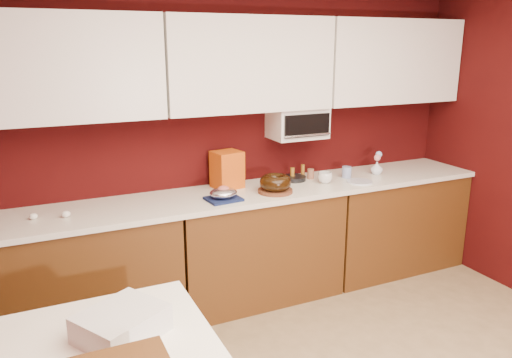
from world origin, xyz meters
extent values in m
cube|color=#350707|center=(0.00, 2.25, 1.25)|extent=(4.00, 0.02, 2.50)
cube|color=#512D10|center=(-1.33, 1.94, 0.43)|extent=(1.31, 0.58, 0.86)
cube|color=#512D10|center=(0.00, 1.94, 0.43)|extent=(1.31, 0.58, 0.86)
cube|color=#512D10|center=(1.33, 1.94, 0.43)|extent=(1.31, 0.58, 0.86)
cube|color=silver|center=(0.00, 1.94, 0.88)|extent=(4.00, 0.62, 0.04)
cube|color=white|center=(-1.33, 2.08, 1.85)|extent=(1.31, 0.33, 0.70)
cube|color=white|center=(0.00, 2.08, 1.85)|extent=(1.31, 0.33, 0.70)
cube|color=white|center=(1.33, 2.08, 1.85)|extent=(1.31, 0.33, 0.70)
cube|color=white|center=(0.45, 2.10, 1.38)|extent=(0.45, 0.30, 0.25)
cube|color=black|center=(0.45, 1.94, 1.38)|extent=(0.40, 0.02, 0.18)
cylinder|color=silver|center=(0.45, 1.93, 1.30)|extent=(0.42, 0.02, 0.02)
cylinder|color=brown|center=(0.11, 1.82, 0.91)|extent=(0.32, 0.32, 0.02)
torus|color=black|center=(0.11, 1.82, 0.98)|extent=(0.27, 0.27, 0.10)
cube|color=#121C44|center=(-0.32, 1.81, 0.91)|extent=(0.26, 0.22, 0.02)
ellipsoid|color=white|center=(-0.32, 1.81, 0.96)|extent=(0.21, 0.18, 0.08)
ellipsoid|color=#C06158|center=(-0.32, 1.81, 0.98)|extent=(0.11, 0.10, 0.06)
cube|color=#AA2C0B|center=(-0.17, 2.11, 1.05)|extent=(0.24, 0.23, 0.29)
cylinder|color=black|center=(0.41, 2.07, 0.92)|extent=(0.25, 0.25, 0.03)
imported|color=silver|center=(0.60, 1.89, 0.96)|extent=(0.14, 0.14, 0.11)
cylinder|color=navy|center=(0.86, 1.96, 0.95)|extent=(0.10, 0.10, 0.10)
imported|color=silver|center=(1.16, 1.94, 0.96)|extent=(0.09, 0.09, 0.12)
sphere|color=#DB7E81|center=(1.16, 1.94, 1.05)|extent=(0.06, 0.06, 0.06)
sphere|color=#90B2E7|center=(1.19, 1.96, 1.07)|extent=(0.06, 0.06, 0.06)
cylinder|color=silver|center=(0.87, 1.79, 0.91)|extent=(0.27, 0.27, 0.01)
cylinder|color=brown|center=(0.40, 2.08, 0.95)|extent=(0.05, 0.05, 0.11)
cylinder|color=brown|center=(0.56, 2.06, 0.94)|extent=(0.07, 0.07, 0.08)
ellipsoid|color=white|center=(-1.59, 1.94, 0.92)|extent=(0.06, 0.05, 0.04)
ellipsoid|color=silver|center=(-1.39, 1.90, 0.92)|extent=(0.06, 0.05, 0.04)
cube|color=silver|center=(-1.28, 0.59, 0.81)|extent=(0.45, 0.42, 0.12)
cylinder|color=brown|center=(0.53, 2.13, 0.95)|extent=(0.03, 0.03, 0.11)
camera|label=1|loc=(-1.57, -1.43, 2.00)|focal=35.00mm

